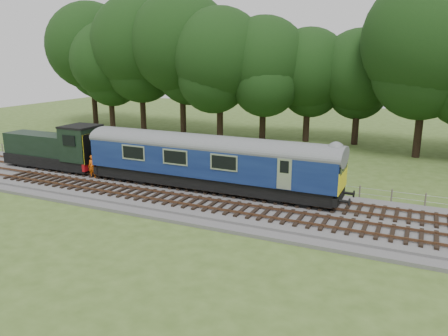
% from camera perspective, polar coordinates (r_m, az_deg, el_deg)
% --- Properties ---
extents(ground, '(120.00, 120.00, 0.00)m').
position_cam_1_polar(ground, '(28.57, -0.20, -4.64)').
color(ground, '#415B21').
rests_on(ground, ground).
extents(ballast, '(70.00, 7.00, 0.35)m').
position_cam_1_polar(ballast, '(28.51, -0.20, -4.31)').
color(ballast, '#4C4C4F').
rests_on(ballast, ground).
extents(track_north, '(67.20, 2.40, 0.21)m').
position_cam_1_polar(track_north, '(29.65, 0.94, -3.08)').
color(track_north, black).
rests_on(track_north, ballast).
extents(track_south, '(67.20, 2.40, 0.21)m').
position_cam_1_polar(track_south, '(27.07, -1.64, -4.81)').
color(track_south, black).
rests_on(track_south, ballast).
extents(fence, '(64.00, 0.12, 1.00)m').
position_cam_1_polar(fence, '(32.51, 3.15, -2.27)').
color(fence, '#6B6054').
rests_on(fence, ground).
extents(tree_line, '(70.00, 8.00, 18.00)m').
position_cam_1_polar(tree_line, '(48.75, 10.81, 3.16)').
color(tree_line, black).
rests_on(tree_line, ground).
extents(dmu_railcar, '(18.05, 2.86, 3.88)m').
position_cam_1_polar(dmu_railcar, '(29.77, -2.01, 1.36)').
color(dmu_railcar, black).
rests_on(dmu_railcar, ground).
extents(shunter_loco, '(8.92, 2.60, 3.38)m').
position_cam_1_polar(shunter_loco, '(38.13, -21.05, 2.34)').
color(shunter_loco, black).
rests_on(shunter_loco, ground).
extents(worker, '(0.73, 0.58, 1.75)m').
position_cam_1_polar(worker, '(34.41, -16.80, 0.18)').
color(worker, '#E7580C').
rests_on(worker, ballast).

